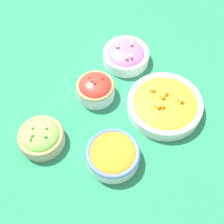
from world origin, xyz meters
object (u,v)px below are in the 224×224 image
object	(u,v)px
bowl_squash	(165,104)
bowl_lettuce	(41,137)
bowl_red_onion	(126,55)
bowl_cherry_tomatoes	(96,88)
bowl_carrots	(113,154)

from	to	relation	value
bowl_squash	bowl_lettuce	bearing A→B (deg)	153.15
bowl_red_onion	bowl_squash	distance (m)	0.22
bowl_red_onion	bowl_lettuce	world-z (taller)	bowl_lettuce
bowl_squash	bowl_red_onion	bearing A→B (deg)	75.71
bowl_cherry_tomatoes	bowl_lettuce	xyz separation A→B (m)	(-0.22, -0.01, -0.01)
bowl_cherry_tomatoes	bowl_lettuce	bearing A→B (deg)	-176.15
bowl_red_onion	bowl_cherry_tomatoes	xyz separation A→B (m)	(-0.16, -0.03, 0.01)
bowl_carrots	bowl_squash	bearing A→B (deg)	2.65
bowl_red_onion	bowl_carrots	size ratio (longest dim) A/B	1.05
bowl_cherry_tomatoes	bowl_carrots	bearing A→B (deg)	-120.56
bowl_carrots	bowl_cherry_tomatoes	world-z (taller)	bowl_cherry_tomatoes
bowl_cherry_tomatoes	bowl_squash	size ratio (longest dim) A/B	0.52
bowl_cherry_tomatoes	bowl_squash	distance (m)	0.21
bowl_lettuce	bowl_squash	bearing A→B (deg)	-26.85
bowl_cherry_tomatoes	bowl_squash	bearing A→B (deg)	-58.47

